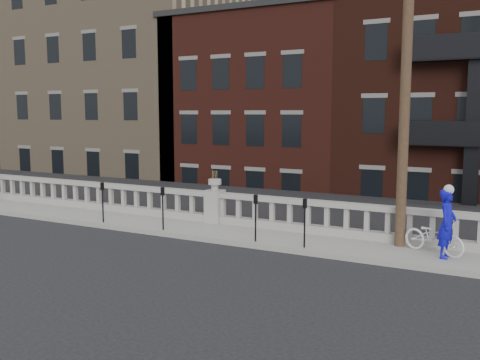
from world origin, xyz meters
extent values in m
plane|color=black|center=(0.00, 0.00, 0.00)|extent=(120.00, 120.00, 0.00)
cube|color=gray|center=(0.00, 3.00, 0.07)|extent=(32.00, 2.20, 0.15)
cube|color=gray|center=(0.00, 3.95, 0.28)|extent=(28.00, 0.34, 0.25)
cube|color=gray|center=(0.00, 3.95, 1.10)|extent=(28.00, 0.34, 0.16)
cube|color=gray|center=(0.00, 3.95, 0.70)|extent=(0.55, 0.55, 1.10)
cylinder|color=gray|center=(0.00, 3.95, 1.35)|extent=(0.24, 0.24, 0.20)
cylinder|color=gray|center=(0.00, 3.95, 1.53)|extent=(0.44, 0.44, 0.18)
cube|color=#605E59|center=(0.00, 4.30, -2.42)|extent=(36.00, 0.50, 5.15)
cube|color=black|center=(0.00, 25.95, -5.25)|extent=(80.00, 44.00, 0.50)
cube|color=#595651|center=(-2.00, 8.45, -3.00)|extent=(16.00, 7.00, 4.00)
cube|color=#8D775B|center=(-17.00, 20.95, 5.00)|extent=(18.00, 16.00, 20.00)
cube|color=#481C14|center=(-4.00, 19.95, 2.00)|extent=(10.00, 14.00, 14.00)
cube|color=black|center=(-4.00, 19.95, 9.15)|extent=(10.30, 14.30, 0.30)
cube|color=#36160E|center=(6.00, 19.95, 2.75)|extent=(10.00, 14.00, 15.50)
cylinder|color=#422D1E|center=(6.20, 3.60, 5.15)|extent=(0.28, 0.28, 10.00)
cylinder|color=black|center=(-3.33, 2.15, 0.70)|extent=(0.05, 0.05, 1.10)
cube|color=black|center=(-3.33, 2.15, 1.38)|extent=(0.10, 0.08, 0.26)
cube|color=black|center=(-3.33, 2.10, 1.42)|extent=(0.06, 0.01, 0.08)
cylinder|color=black|center=(-0.84, 2.15, 0.70)|extent=(0.05, 0.05, 1.10)
cube|color=black|center=(-0.84, 2.15, 1.38)|extent=(0.10, 0.08, 0.26)
cube|color=black|center=(-0.84, 2.10, 1.42)|extent=(0.06, 0.01, 0.08)
cylinder|color=black|center=(2.43, 2.15, 0.70)|extent=(0.05, 0.05, 1.10)
cube|color=black|center=(2.43, 2.15, 1.38)|extent=(0.10, 0.08, 0.26)
cube|color=black|center=(2.43, 2.10, 1.42)|extent=(0.06, 0.01, 0.08)
cylinder|color=black|center=(3.93, 2.15, 0.70)|extent=(0.05, 0.05, 1.10)
cube|color=black|center=(3.93, 2.15, 1.38)|extent=(0.10, 0.08, 0.26)
cube|color=black|center=(3.93, 2.10, 1.42)|extent=(0.06, 0.01, 0.08)
imported|color=white|center=(7.16, 3.18, 0.60)|extent=(1.82, 1.26, 0.91)
imported|color=#0F0DCB|center=(7.50, 2.91, 1.04)|extent=(0.52, 0.71, 1.78)
camera|label=1|loc=(9.15, -11.32, 3.83)|focal=40.00mm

